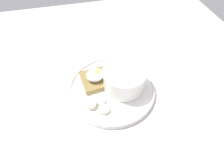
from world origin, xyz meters
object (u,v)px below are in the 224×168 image
at_px(toast_slice, 96,79).
at_px(banana_slice_front, 100,100).
at_px(oatmeal_bowl, 124,78).
at_px(banana_slice_left, 104,109).
at_px(banana_slice_back, 91,105).
at_px(poached_egg, 95,75).

bearing_deg(toast_slice, banana_slice_front, 90.26).
relative_size(oatmeal_bowl, banana_slice_left, 3.21).
relative_size(banana_slice_front, banana_slice_left, 0.90).
distance_m(oatmeal_bowl, banana_slice_front, 0.10).
height_order(banana_slice_front, banana_slice_left, same).
xyz_separation_m(banana_slice_left, banana_slice_back, (0.03, -0.02, 0.00)).
bearing_deg(poached_egg, oatmeal_bowl, 156.37).
xyz_separation_m(toast_slice, banana_slice_left, (-0.00, 0.12, -0.00)).
distance_m(banana_slice_left, banana_slice_back, 0.04).
relative_size(toast_slice, banana_slice_back, 2.39).
relative_size(oatmeal_bowl, toast_slice, 1.31).
xyz_separation_m(poached_egg, banana_slice_back, (0.03, 0.09, -0.02)).
height_order(oatmeal_bowl, banana_slice_left, oatmeal_bowl).
bearing_deg(banana_slice_front, oatmeal_bowl, -152.70).
distance_m(poached_egg, banana_slice_front, 0.08).
bearing_deg(poached_egg, banana_slice_left, 91.86).
height_order(banana_slice_left, banana_slice_back, banana_slice_back).
relative_size(toast_slice, poached_egg, 1.21).
bearing_deg(oatmeal_bowl, banana_slice_left, 44.68).
height_order(oatmeal_bowl, toast_slice, oatmeal_bowl).
height_order(oatmeal_bowl, banana_slice_back, oatmeal_bowl).
distance_m(oatmeal_bowl, banana_slice_back, 0.13).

